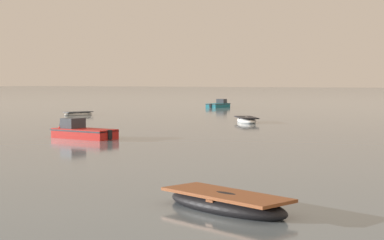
{
  "coord_description": "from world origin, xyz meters",
  "views": [
    {
      "loc": [
        38.77,
        6.34,
        3.48
      ],
      "look_at": [
        12.9,
        44.4,
        0.7
      ],
      "focal_mm": 58.79,
      "sensor_mm": 36.0,
      "label": 1
    }
  ],
  "objects": [
    {
      "name": "rowboat_moored_1",
      "position": [
        12.19,
        53.85,
        0.18
      ],
      "size": [
        3.83,
        4.08,
        0.66
      ],
      "rotation": [
        0.0,
        0.0,
        2.29
      ],
      "color": "white",
      "rests_on": "ground"
    },
    {
      "name": "rowboat_moored_3",
      "position": [
        -8.24,
        54.2,
        0.15
      ],
      "size": [
        1.81,
        3.54,
        0.53
      ],
      "rotation": [
        0.0,
        0.0,
        1.37
      ],
      "color": "white",
      "rests_on": "ground"
    },
    {
      "name": "motorboat_moored_1",
      "position": [
        -6.71,
        80.34,
        0.26
      ],
      "size": [
        1.63,
        4.6,
        1.72
      ],
      "rotation": [
        0.0,
        0.0,
        1.57
      ],
      "color": "#197084",
      "rests_on": "ground"
    },
    {
      "name": "rowboat_moored_2",
      "position": [
        30.02,
        20.85,
        0.18
      ],
      "size": [
        4.37,
        2.32,
        0.66
      ],
      "rotation": [
        0.0,
        0.0,
        6.06
      ],
      "color": "black",
      "rests_on": "ground"
    },
    {
      "name": "motorboat_moored_2",
      "position": [
        10.76,
        34.6,
        0.28
      ],
      "size": [
        4.92,
        1.74,
        1.84
      ],
      "rotation": [
        0.0,
        0.0,
        3.14
      ],
      "color": "red",
      "rests_on": "ground"
    }
  ]
}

